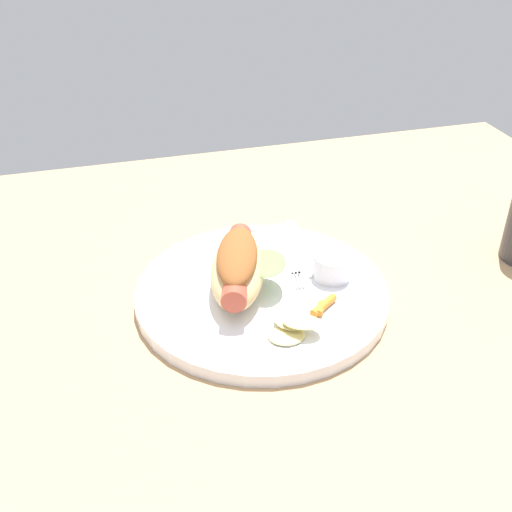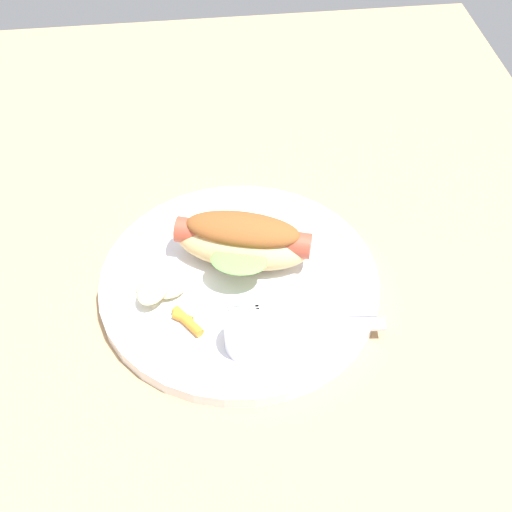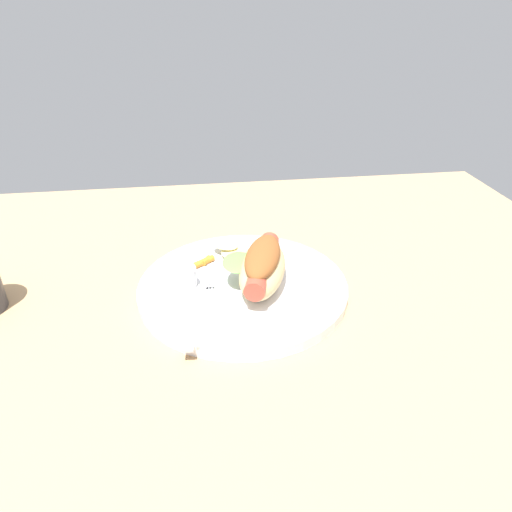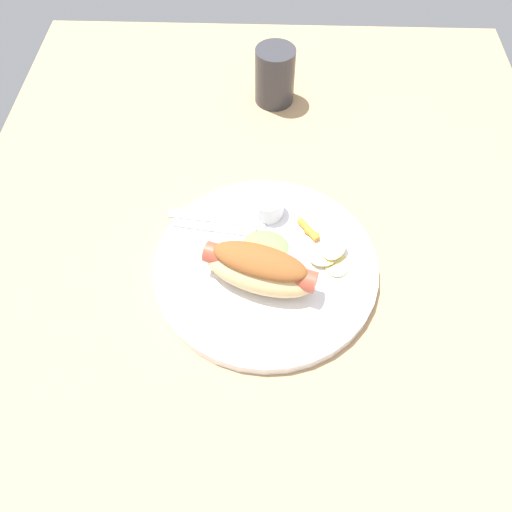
# 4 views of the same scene
# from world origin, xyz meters

# --- Properties ---
(ground_plane) EXTENTS (1.20, 0.90, 0.02)m
(ground_plane) POSITION_xyz_m (0.00, 0.00, -0.01)
(ground_plane) COLOR tan
(plate) EXTENTS (0.30, 0.30, 0.02)m
(plate) POSITION_xyz_m (0.00, -0.00, 0.01)
(plate) COLOR white
(plate) RESTS_ON ground_plane
(hot_dog) EXTENTS (0.11, 0.16, 0.06)m
(hot_dog) POSITION_xyz_m (0.03, -0.01, 0.05)
(hot_dog) COLOR #DBB77A
(hot_dog) RESTS_ON plate
(sauce_ramekin) EXTENTS (0.05, 0.05, 0.03)m
(sauce_ramekin) POSITION_xyz_m (-0.09, -0.00, 0.03)
(sauce_ramekin) COLOR white
(sauce_ramekin) RESTS_ON plate
(fork) EXTENTS (0.03, 0.16, 0.00)m
(fork) POSITION_xyz_m (-0.05, -0.06, 0.02)
(fork) COLOR silver
(fork) RESTS_ON plate
(knife) EXTENTS (0.03, 0.14, 0.00)m
(knife) POSITION_xyz_m (-0.07, -0.07, 0.02)
(knife) COLOR silver
(knife) RESTS_ON plate
(chips_pile) EXTENTS (0.07, 0.06, 0.02)m
(chips_pile) POSITION_xyz_m (-0.01, 0.09, 0.02)
(chips_pile) COLOR #DCCC7E
(chips_pile) RESTS_ON plate
(carrot_garnish) EXTENTS (0.04, 0.03, 0.01)m
(carrot_garnish) POSITION_xyz_m (-0.05, 0.06, 0.02)
(carrot_garnish) COLOR orange
(carrot_garnish) RESTS_ON plate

